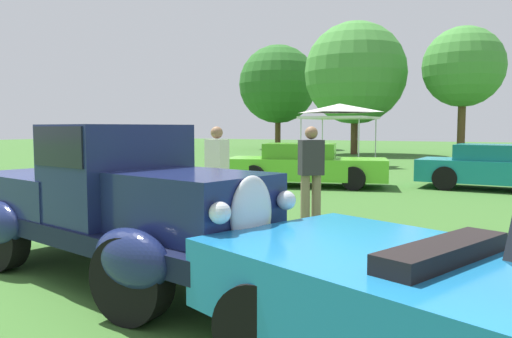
{
  "coord_description": "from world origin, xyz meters",
  "views": [
    {
      "loc": [
        4.73,
        -3.92,
        1.67
      ],
      "look_at": [
        1.34,
        2.31,
        1.08
      ],
      "focal_mm": 35.0,
      "sensor_mm": 36.0,
      "label": 1
    }
  ],
  "objects_px": {
    "feature_pickup_truck": "(114,200)",
    "show_car_teal": "(496,168)",
    "show_car_skyblue": "(91,158)",
    "spectator_near_truck": "(217,170)",
    "spectator_by_row": "(311,172)",
    "show_car_lime": "(305,165)",
    "canopy_tent_left_field": "(339,110)"
  },
  "relations": [
    {
      "from": "show_car_teal",
      "to": "feature_pickup_truck",
      "type": "bearing_deg",
      "value": -107.24
    },
    {
      "from": "feature_pickup_truck",
      "to": "show_car_skyblue",
      "type": "distance_m",
      "value": 12.57
    },
    {
      "from": "show_car_teal",
      "to": "spectator_near_truck",
      "type": "relative_size",
      "value": 2.4
    },
    {
      "from": "show_car_skyblue",
      "to": "spectator_by_row",
      "type": "bearing_deg",
      "value": -24.37
    },
    {
      "from": "show_car_lime",
      "to": "spectator_near_truck",
      "type": "relative_size",
      "value": 2.83
    },
    {
      "from": "feature_pickup_truck",
      "to": "spectator_by_row",
      "type": "distance_m",
      "value": 3.9
    },
    {
      "from": "show_car_teal",
      "to": "canopy_tent_left_field",
      "type": "bearing_deg",
      "value": 137.01
    },
    {
      "from": "feature_pickup_truck",
      "to": "show_car_teal",
      "type": "xyz_separation_m",
      "value": [
        3.31,
        10.68,
        -0.26
      ]
    },
    {
      "from": "show_car_skyblue",
      "to": "spectator_near_truck",
      "type": "height_order",
      "value": "spectator_near_truck"
    },
    {
      "from": "spectator_near_truck",
      "to": "show_car_skyblue",
      "type": "bearing_deg",
      "value": 149.66
    },
    {
      "from": "feature_pickup_truck",
      "to": "show_car_skyblue",
      "type": "bearing_deg",
      "value": 138.0
    },
    {
      "from": "feature_pickup_truck",
      "to": "spectator_by_row",
      "type": "height_order",
      "value": "feature_pickup_truck"
    },
    {
      "from": "spectator_near_truck",
      "to": "spectator_by_row",
      "type": "relative_size",
      "value": 1.0
    },
    {
      "from": "show_car_lime",
      "to": "canopy_tent_left_field",
      "type": "height_order",
      "value": "canopy_tent_left_field"
    },
    {
      "from": "show_car_skyblue",
      "to": "spectator_near_truck",
      "type": "bearing_deg",
      "value": -30.34
    },
    {
      "from": "spectator_near_truck",
      "to": "show_car_teal",
      "type": "bearing_deg",
      "value": 59.8
    },
    {
      "from": "spectator_by_row",
      "to": "feature_pickup_truck",
      "type": "bearing_deg",
      "value": -101.75
    },
    {
      "from": "show_car_teal",
      "to": "show_car_skyblue",
      "type": "bearing_deg",
      "value": -169.84
    },
    {
      "from": "spectator_near_truck",
      "to": "feature_pickup_truck",
      "type": "bearing_deg",
      "value": -75.64
    },
    {
      "from": "show_car_lime",
      "to": "spectator_near_truck",
      "type": "height_order",
      "value": "spectator_near_truck"
    },
    {
      "from": "feature_pickup_truck",
      "to": "show_car_teal",
      "type": "relative_size",
      "value": 1.09
    },
    {
      "from": "show_car_skyblue",
      "to": "spectator_by_row",
      "type": "xyz_separation_m",
      "value": [
        10.14,
        -4.59,
        0.31
      ]
    },
    {
      "from": "feature_pickup_truck",
      "to": "spectator_by_row",
      "type": "bearing_deg",
      "value": 78.25
    },
    {
      "from": "show_car_skyblue",
      "to": "show_car_teal",
      "type": "xyz_separation_m",
      "value": [
        12.66,
        2.27,
        -0.0
      ]
    },
    {
      "from": "show_car_lime",
      "to": "show_car_teal",
      "type": "xyz_separation_m",
      "value": [
        4.86,
        1.6,
        -0.0
      ]
    },
    {
      "from": "feature_pickup_truck",
      "to": "spectator_near_truck",
      "type": "xyz_separation_m",
      "value": [
        -0.89,
        3.46,
        0.05
      ]
    },
    {
      "from": "show_car_teal",
      "to": "spectator_near_truck",
      "type": "xyz_separation_m",
      "value": [
        -4.2,
        -7.22,
        0.31
      ]
    },
    {
      "from": "show_car_skyblue",
      "to": "spectator_near_truck",
      "type": "relative_size",
      "value": 2.5
    },
    {
      "from": "show_car_skyblue",
      "to": "spectator_by_row",
      "type": "height_order",
      "value": "spectator_by_row"
    },
    {
      "from": "show_car_lime",
      "to": "show_car_teal",
      "type": "relative_size",
      "value": 1.18
    },
    {
      "from": "show_car_skyblue",
      "to": "show_car_lime",
      "type": "height_order",
      "value": "same"
    },
    {
      "from": "show_car_skyblue",
      "to": "canopy_tent_left_field",
      "type": "relative_size",
      "value": 1.5
    }
  ]
}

